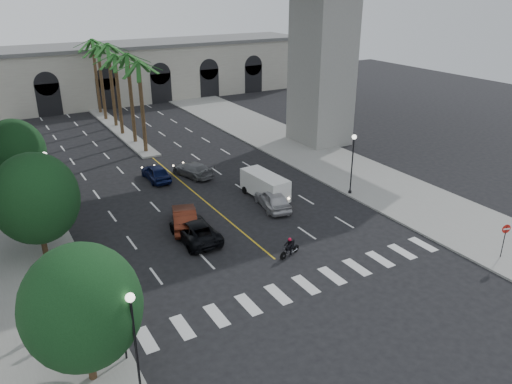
# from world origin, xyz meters

# --- Properties ---
(ground) EXTENTS (140.00, 140.00, 0.00)m
(ground) POSITION_xyz_m (0.00, 0.00, 0.00)
(ground) COLOR black
(ground) RESTS_ON ground
(sidewalk_left) EXTENTS (8.00, 100.00, 0.15)m
(sidewalk_left) POSITION_xyz_m (-15.00, 15.00, 0.07)
(sidewalk_left) COLOR gray
(sidewalk_left) RESTS_ON ground
(sidewalk_right) EXTENTS (8.00, 100.00, 0.15)m
(sidewalk_right) POSITION_xyz_m (15.00, 15.00, 0.07)
(sidewalk_right) COLOR gray
(sidewalk_right) RESTS_ON ground
(median) EXTENTS (2.00, 24.00, 0.20)m
(median) POSITION_xyz_m (0.00, 38.00, 0.10)
(median) COLOR gray
(median) RESTS_ON ground
(pier_building) EXTENTS (71.00, 10.50, 8.50)m
(pier_building) POSITION_xyz_m (0.00, 55.00, 4.27)
(pier_building) COLOR beige
(pier_building) RESTS_ON ground
(palm_a) EXTENTS (3.20, 3.20, 10.30)m
(palm_a) POSITION_xyz_m (0.00, 28.00, 9.10)
(palm_a) COLOR #47331E
(palm_a) RESTS_ON ground
(palm_b) EXTENTS (3.20, 3.20, 10.60)m
(palm_b) POSITION_xyz_m (0.10, 32.00, 9.37)
(palm_b) COLOR #47331E
(palm_b) RESTS_ON ground
(palm_c) EXTENTS (3.20, 3.20, 10.10)m
(palm_c) POSITION_xyz_m (-0.20, 36.00, 8.91)
(palm_c) COLOR #47331E
(palm_c) RESTS_ON ground
(palm_d) EXTENTS (3.20, 3.20, 10.90)m
(palm_d) POSITION_xyz_m (0.15, 40.00, 9.65)
(palm_d) COLOR #47331E
(palm_d) RESTS_ON ground
(palm_e) EXTENTS (3.20, 3.20, 10.40)m
(palm_e) POSITION_xyz_m (-0.10, 44.00, 9.19)
(palm_e) COLOR #47331E
(palm_e) RESTS_ON ground
(palm_f) EXTENTS (3.20, 3.20, 10.70)m
(palm_f) POSITION_xyz_m (0.20, 48.00, 9.46)
(palm_f) COLOR #47331E
(palm_f) RESTS_ON ground
(street_tree_near) EXTENTS (5.20, 5.20, 6.89)m
(street_tree_near) POSITION_xyz_m (-13.00, -3.00, 4.02)
(street_tree_near) COLOR #382616
(street_tree_near) RESTS_ON ground
(street_tree_mid) EXTENTS (5.44, 5.44, 7.21)m
(street_tree_mid) POSITION_xyz_m (-13.00, 10.00, 4.21)
(street_tree_mid) COLOR #382616
(street_tree_mid) RESTS_ON ground
(street_tree_far) EXTENTS (5.04, 5.04, 6.68)m
(street_tree_far) POSITION_xyz_m (-13.00, 22.00, 3.90)
(street_tree_far) COLOR #382616
(street_tree_far) RESTS_ON ground
(lamp_post_left_near) EXTENTS (0.40, 0.40, 5.35)m
(lamp_post_left_near) POSITION_xyz_m (-11.40, -5.00, 3.22)
(lamp_post_left_near) COLOR black
(lamp_post_left_near) RESTS_ON ground
(lamp_post_left_far) EXTENTS (0.40, 0.40, 5.35)m
(lamp_post_left_far) POSITION_xyz_m (-11.40, 16.00, 3.22)
(lamp_post_left_far) COLOR black
(lamp_post_left_far) RESTS_ON ground
(lamp_post_right) EXTENTS (0.40, 0.40, 5.35)m
(lamp_post_right) POSITION_xyz_m (11.40, 8.00, 3.22)
(lamp_post_right) COLOR black
(lamp_post_right) RESTS_ON ground
(traffic_signal_near) EXTENTS (0.25, 0.18, 3.65)m
(traffic_signal_near) POSITION_xyz_m (-11.30, -2.50, 2.51)
(traffic_signal_near) COLOR black
(traffic_signal_near) RESTS_ON ground
(traffic_signal_far) EXTENTS (0.25, 0.18, 3.65)m
(traffic_signal_far) POSITION_xyz_m (-11.30, 1.50, 2.51)
(traffic_signal_far) COLOR black
(traffic_signal_far) RESTS_ON ground
(motorcycle_rider) EXTENTS (1.82, 0.70, 1.35)m
(motorcycle_rider) POSITION_xyz_m (1.14, 1.92, 0.61)
(motorcycle_rider) COLOR black
(motorcycle_rider) RESTS_ON ground
(car_a) EXTENTS (2.64, 4.82, 1.56)m
(car_a) POSITION_xyz_m (4.18, 9.01, 0.78)
(car_a) COLOR #AFAFB4
(car_a) RESTS_ON ground
(car_b) EXTENTS (3.16, 5.12, 1.59)m
(car_b) POSITION_xyz_m (-3.33, 9.29, 0.80)
(car_b) COLOR #541E10
(car_b) RESTS_ON ground
(car_c) EXTENTS (2.50, 5.28, 1.46)m
(car_c) POSITION_xyz_m (-3.42, 7.23, 0.73)
(car_c) COLOR black
(car_c) RESTS_ON ground
(car_d) EXTENTS (3.05, 4.95, 1.34)m
(car_d) POSITION_xyz_m (1.50, 18.90, 0.67)
(car_d) COLOR slate
(car_d) RESTS_ON ground
(car_e) EXTENTS (1.75, 4.34, 1.48)m
(car_e) POSITION_xyz_m (-1.83, 19.64, 0.74)
(car_e) COLOR #0E1641
(car_e) RESTS_ON ground
(cargo_van) EXTENTS (2.25, 5.03, 2.10)m
(cargo_van) POSITION_xyz_m (4.70, 11.03, 1.17)
(cargo_van) COLOR white
(cargo_van) RESTS_ON ground
(pedestrian_a) EXTENTS (0.77, 0.64, 1.81)m
(pedestrian_a) POSITION_xyz_m (-14.80, 1.19, 1.05)
(pedestrian_a) COLOR black
(pedestrian_a) RESTS_ON sidewalk_left
(do_not_enter_sign) EXTENTS (0.61, 0.21, 2.54)m
(do_not_enter_sign) POSITION_xyz_m (12.87, -5.46, 1.84)
(do_not_enter_sign) COLOR black
(do_not_enter_sign) RESTS_ON ground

